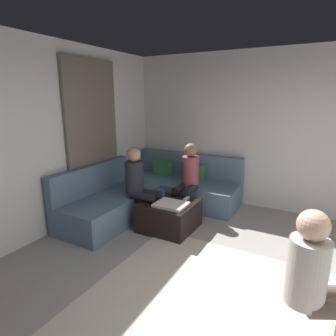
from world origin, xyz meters
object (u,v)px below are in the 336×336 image
game_remote (186,199)px  person_on_armchair (319,280)px  ottoman (169,215)px  person_on_couch_side (140,183)px  sectional_couch (152,193)px  coffee_mug (162,193)px  person_on_couch_back (188,177)px

game_remote → person_on_armchair: size_ratio=0.13×
ottoman → person_on_couch_side: bearing=-174.0°
sectional_couch → ottoman: (0.63, -0.54, -0.07)m
game_remote → coffee_mug: bearing=-174.3°
ottoman → coffee_mug: bearing=140.7°
game_remote → person_on_couch_back: size_ratio=0.12×
sectional_couch → person_on_couch_back: bearing=4.8°
ottoman → person_on_couch_side: person_on_couch_side is taller
coffee_mug → game_remote: size_ratio=0.63×
person_on_couch_back → person_on_armchair: person_on_couch_back is taller
ottoman → person_on_couch_back: person_on_couch_back is taller
person_on_armchair → sectional_couch: bearing=-153.1°
sectional_couch → coffee_mug: (0.41, -0.36, 0.19)m
ottoman → person_on_armchair: (1.97, -1.34, 0.43)m
coffee_mug → person_on_couch_back: bearing=59.5°
sectional_couch → person_on_armchair: (2.59, -1.89, 0.36)m
game_remote → person_on_couch_back: person_on_couch_back is taller
sectional_couch → coffee_mug: sectional_couch is taller
ottoman → person_on_couch_back: 0.75m
sectional_couch → game_remote: sectional_couch is taller
person_on_armchair → coffee_mug: bearing=-151.9°
sectional_couch → person_on_couch_back: (0.65, 0.06, 0.38)m
person_on_couch_back → person_on_armchair: 2.74m
person_on_couch_side → coffee_mug: bearing=131.5°
person_on_couch_side → person_on_armchair: bearing=62.1°
coffee_mug → game_remote: (0.40, 0.04, -0.04)m
sectional_couch → coffee_mug: bearing=-41.6°
ottoman → game_remote: size_ratio=5.07×
game_remote → person_on_armchair: 2.38m
sectional_couch → person_on_armchair: 3.23m
game_remote → person_on_couch_side: (-0.66, -0.27, 0.23)m
sectional_couch → person_on_couch_back: size_ratio=2.12×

